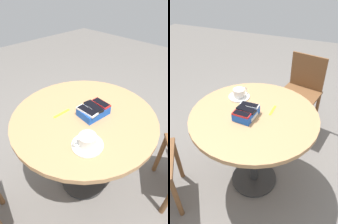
# 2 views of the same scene
# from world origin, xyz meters

# --- Properties ---
(ground_plane) EXTENTS (8.00, 8.00, 0.00)m
(ground_plane) POSITION_xyz_m (0.00, 0.00, 0.00)
(ground_plane) COLOR slate
(round_table) EXTENTS (0.91, 0.91, 0.72)m
(round_table) POSITION_xyz_m (0.00, 0.00, 0.60)
(round_table) COLOR #2D2D2D
(round_table) RESTS_ON ground_plane
(phone_box) EXTENTS (0.19, 0.14, 0.05)m
(phone_box) POSITION_xyz_m (-0.04, 0.04, 0.74)
(phone_box) COLOR blue
(phone_box) RESTS_ON round_table
(phone_red) EXTENTS (0.06, 0.12, 0.01)m
(phone_red) POSITION_xyz_m (-0.10, 0.05, 0.78)
(phone_red) COLOR red
(phone_red) RESTS_ON phone_box
(phone_black) EXTENTS (0.08, 0.14, 0.01)m
(phone_black) POSITION_xyz_m (-0.04, 0.04, 0.78)
(phone_black) COLOR black
(phone_black) RESTS_ON phone_box
(phone_white) EXTENTS (0.06, 0.13, 0.01)m
(phone_white) POSITION_xyz_m (0.01, 0.04, 0.77)
(phone_white) COLOR silver
(phone_white) RESTS_ON phone_box
(saucer) EXTENTS (0.17, 0.17, 0.01)m
(saucer) POSITION_xyz_m (0.17, 0.19, 0.72)
(saucer) COLOR silver
(saucer) RESTS_ON round_table
(coffee_cup) EXTENTS (0.12, 0.09, 0.06)m
(coffee_cup) POSITION_xyz_m (0.17, 0.19, 0.75)
(coffee_cup) COLOR silver
(coffee_cup) RESTS_ON saucer
(lanyard_strap) EXTENTS (0.12, 0.02, 0.00)m
(lanyard_strap) POSITION_xyz_m (0.09, -0.11, 0.72)
(lanyard_strap) COLOR yellow
(lanyard_strap) RESTS_ON round_table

